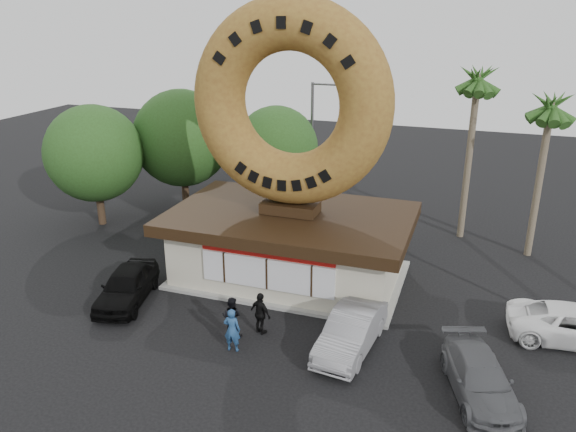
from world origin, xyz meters
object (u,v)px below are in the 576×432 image
(person_left, at_px, (232,330))
(car_black, at_px, (127,286))
(car_silver, at_px, (351,331))
(person_right, at_px, (261,314))
(person_center, at_px, (232,317))
(giant_donut, at_px, (290,104))
(street_lamp, at_px, (314,140))
(car_grey, at_px, (480,378))
(donut_shop, at_px, (290,243))

(person_left, height_order, car_black, person_left)
(person_left, distance_m, car_silver, 4.48)
(person_right, bearing_deg, person_center, 52.77)
(person_left, distance_m, person_right, 1.56)
(giant_donut, height_order, street_lamp, giant_donut)
(street_lamp, distance_m, person_right, 15.77)
(street_lamp, bearing_deg, car_grey, -56.76)
(giant_donut, distance_m, car_grey, 13.30)
(street_lamp, xyz_separation_m, person_left, (1.81, -16.62, -3.60))
(donut_shop, xyz_separation_m, street_lamp, (-1.86, 10.02, 2.72))
(car_grey, bearing_deg, person_left, 163.66)
(street_lamp, xyz_separation_m, car_silver, (6.02, -15.07, -3.73))
(street_lamp, xyz_separation_m, car_grey, (10.70, -16.33, -3.82))
(person_left, height_order, car_silver, person_left)
(car_silver, bearing_deg, person_left, -153.72)
(person_left, xyz_separation_m, person_right, (0.58, 1.45, 0.01))
(donut_shop, bearing_deg, person_right, -84.08)
(giant_donut, distance_m, person_right, 9.07)
(person_center, relative_size, person_right, 0.95)
(person_right, bearing_deg, street_lamp, -56.52)
(street_lamp, xyz_separation_m, car_black, (-4.14, -14.69, -3.71))
(donut_shop, bearing_deg, car_grey, -35.52)
(donut_shop, height_order, person_left, donut_shop)
(person_left, height_order, person_center, person_left)
(person_center, bearing_deg, person_left, 112.42)
(street_lamp, distance_m, car_silver, 16.65)
(donut_shop, bearing_deg, car_silver, -50.54)
(street_lamp, height_order, person_center, street_lamp)
(donut_shop, xyz_separation_m, person_right, (0.53, -5.15, -0.88))
(giant_donut, bearing_deg, car_silver, -50.63)
(giant_donut, xyz_separation_m, street_lamp, (-1.86, 10.00, -3.83))
(donut_shop, height_order, person_right, donut_shop)
(donut_shop, xyz_separation_m, car_black, (-6.00, -4.67, -0.99))
(giant_donut, relative_size, street_lamp, 1.13)
(person_left, bearing_deg, car_black, -23.78)
(person_right, bearing_deg, car_grey, -163.44)
(person_left, bearing_deg, street_lamp, -89.59)
(car_black, bearing_deg, car_silver, -15.83)
(person_left, height_order, person_right, person_right)
(donut_shop, xyz_separation_m, car_silver, (4.16, -5.06, -1.01))
(car_black, bearing_deg, person_right, -17.89)
(giant_donut, distance_m, street_lamp, 10.87)
(street_lamp, distance_m, car_grey, 19.90)
(giant_donut, xyz_separation_m, person_center, (-0.48, -5.71, -7.47))
(donut_shop, relative_size, person_center, 6.63)
(person_right, relative_size, car_black, 0.39)
(person_center, height_order, car_grey, person_center)
(person_center, height_order, person_right, person_right)
(person_left, xyz_separation_m, car_black, (-5.95, 1.93, -0.11))
(person_left, relative_size, car_black, 0.39)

